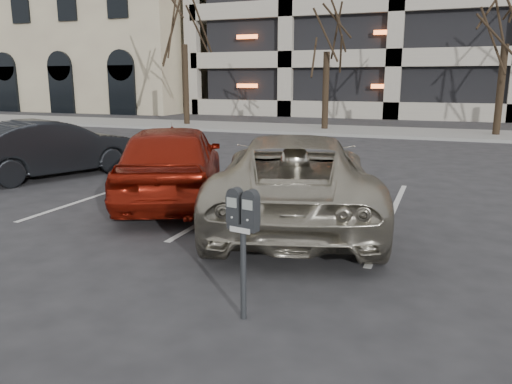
% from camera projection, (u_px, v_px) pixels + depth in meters
% --- Properties ---
extents(ground, '(140.00, 140.00, 0.00)m').
position_uv_depth(ground, '(267.00, 248.00, 6.83)').
color(ground, '#28282B').
rests_on(ground, ground).
extents(sidewalk, '(80.00, 4.00, 0.12)m').
position_uv_depth(sidewalk, '(393.00, 132.00, 21.39)').
color(sidewalk, gray).
rests_on(sidewalk, ground).
extents(stall_lines, '(16.90, 5.20, 0.00)m').
position_uv_depth(stall_lines, '(239.00, 201.00, 9.41)').
color(stall_lines, silver).
rests_on(stall_lines, ground).
extents(office_building, '(26.00, 16.20, 15.00)m').
position_uv_depth(office_building, '(76.00, 17.00, 42.23)').
color(office_building, tan).
rests_on(office_building, ground).
extents(tree_b, '(3.38, 3.38, 7.68)m').
position_uv_depth(tree_b, '(328.00, 1.00, 21.24)').
color(tree_b, black).
rests_on(tree_b, ground).
extents(parking_meter, '(0.34, 0.18, 1.25)m').
position_uv_depth(parking_meter, '(243.00, 223.00, 4.59)').
color(parking_meter, black).
rests_on(parking_meter, ground).
extents(suv_silver, '(3.69, 5.58, 1.43)m').
position_uv_depth(suv_silver, '(295.00, 178.00, 7.95)').
color(suv_silver, '#ACA693').
rests_on(suv_silver, ground).
extents(car_red, '(3.43, 4.74, 1.50)m').
position_uv_depth(car_red, '(172.00, 162.00, 9.32)').
color(car_red, maroon).
rests_on(car_red, ground).
extents(car_dark, '(2.86, 4.31, 1.34)m').
position_uv_depth(car_dark, '(52.00, 148.00, 11.76)').
color(car_dark, black).
rests_on(car_dark, ground).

